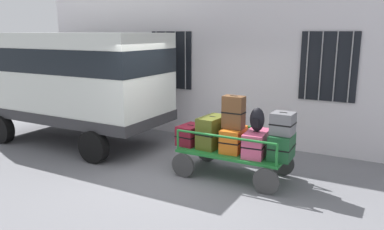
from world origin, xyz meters
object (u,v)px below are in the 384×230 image
(suitcase_center_bottom, at_px, (234,139))
(backpack, at_px, (257,120))
(suitcase_left_bottom, at_px, (191,135))
(suitcase_right_bottom, at_px, (282,147))
(suitcase_midright_bottom, at_px, (256,143))
(suitcase_right_middle, at_px, (283,123))
(van, at_px, (72,76))
(suitcase_center_middle, at_px, (234,112))
(suitcase_midleft_bottom, at_px, (212,132))
(luggage_cart, at_px, (233,156))

(suitcase_center_bottom, height_order, backpack, backpack)
(suitcase_left_bottom, xyz_separation_m, suitcase_right_bottom, (1.86, -0.00, 0.03))
(suitcase_midright_bottom, height_order, suitcase_right_middle, suitcase_right_middle)
(van, xyz_separation_m, suitcase_midright_bottom, (4.89, -0.30, -0.94))
(van, relative_size, backpack, 10.94)
(suitcase_left_bottom, xyz_separation_m, suitcase_right_middle, (1.86, 0.00, 0.45))
(suitcase_left_bottom, height_order, suitcase_center_middle, suitcase_center_middle)
(van, height_order, suitcase_midleft_bottom, van)
(van, bearing_deg, suitcase_right_bottom, -3.02)
(suitcase_center_bottom, bearing_deg, suitcase_midright_bottom, -4.57)
(van, bearing_deg, suitcase_center_bottom, -3.43)
(suitcase_center_middle, bearing_deg, suitcase_right_middle, 0.98)
(van, relative_size, suitcase_right_bottom, 8.33)
(suitcase_midright_bottom, bearing_deg, suitcase_right_bottom, 2.45)
(van, relative_size, suitcase_midleft_bottom, 6.68)
(van, height_order, suitcase_center_bottom, van)
(suitcase_left_bottom, distance_m, backpack, 1.47)
(van, xyz_separation_m, luggage_cart, (4.43, -0.26, -1.27))
(suitcase_center_middle, bearing_deg, suitcase_left_bottom, 179.05)
(van, height_order, backpack, van)
(suitcase_midleft_bottom, bearing_deg, suitcase_right_middle, -1.65)
(suitcase_center_bottom, xyz_separation_m, suitcase_midright_bottom, (0.46, -0.04, 0.00))
(suitcase_center_bottom, height_order, suitcase_midright_bottom, suitcase_midright_bottom)
(suitcase_center_middle, bearing_deg, suitcase_midright_bottom, -0.85)
(luggage_cart, relative_size, suitcase_midright_bottom, 2.77)
(suitcase_midright_bottom, bearing_deg, suitcase_center_middle, 179.15)
(suitcase_center_bottom, relative_size, suitcase_right_bottom, 1.16)
(suitcase_center_middle, distance_m, backpack, 0.47)
(luggage_cart, relative_size, suitcase_right_middle, 5.26)
(suitcase_right_bottom, height_order, suitcase_right_middle, suitcase_right_middle)
(suitcase_center_middle, distance_m, suitcase_midright_bottom, 0.71)
(suitcase_left_bottom, bearing_deg, suitcase_center_bottom, 0.92)
(luggage_cart, distance_m, suitcase_midright_bottom, 0.57)
(van, distance_m, suitcase_right_bottom, 5.44)
(suitcase_left_bottom, height_order, suitcase_midright_bottom, suitcase_midright_bottom)
(luggage_cart, bearing_deg, suitcase_midleft_bottom, 177.10)
(suitcase_center_middle, bearing_deg, luggage_cart, 90.00)
(backpack, bearing_deg, suitcase_center_bottom, 174.76)
(van, bearing_deg, suitcase_right_middle, -2.99)
(suitcase_center_middle, relative_size, backpack, 1.41)
(luggage_cart, relative_size, backpack, 4.80)
(suitcase_right_bottom, bearing_deg, suitcase_center_middle, -179.20)
(suitcase_center_bottom, distance_m, suitcase_center_middle, 0.54)
(suitcase_right_bottom, bearing_deg, suitcase_midright_bottom, -177.55)
(suitcase_midleft_bottom, height_order, suitcase_right_bottom, suitcase_midleft_bottom)
(suitcase_center_bottom, bearing_deg, suitcase_midleft_bottom, 176.80)
(luggage_cart, bearing_deg, suitcase_right_bottom, -1.22)
(van, bearing_deg, suitcase_midright_bottom, -3.54)
(luggage_cart, bearing_deg, suitcase_midright_bottom, -4.87)
(suitcase_left_bottom, distance_m, suitcase_midright_bottom, 1.39)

